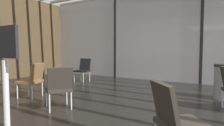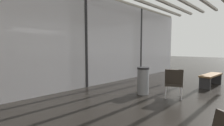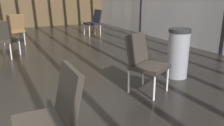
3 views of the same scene
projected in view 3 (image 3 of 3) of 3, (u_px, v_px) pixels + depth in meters
lounge_chair_0 at (144, 60)px, 3.51m from camera, size 0.68×0.66×0.87m
lounge_chair_1 at (54, 113)px, 1.97m from camera, size 0.49×0.54×0.87m
lounge_chair_2 at (14, 28)px, 6.62m from camera, size 0.65×0.62×0.87m
lounge_chair_3 at (94, 21)px, 8.29m from camera, size 0.52×0.56×0.87m
lounge_chair_4 at (3, 37)px, 5.32m from camera, size 0.70×0.69×0.87m
trash_bin at (178, 53)px, 4.12m from camera, size 0.38×0.38×0.86m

